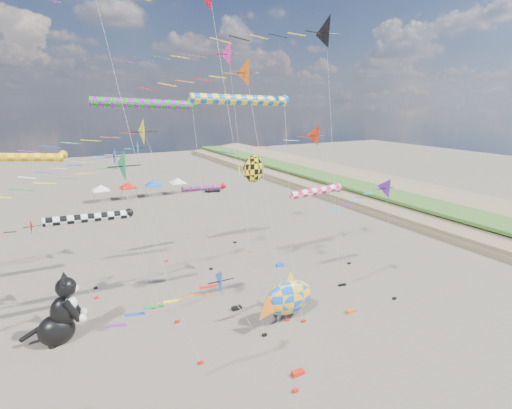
{
  "coord_description": "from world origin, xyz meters",
  "views": [
    {
      "loc": [
        -14.67,
        -18.91,
        18.66
      ],
      "look_at": [
        1.76,
        12.0,
        9.55
      ],
      "focal_mm": 28.0,
      "sensor_mm": 36.0,
      "label": 1
    }
  ],
  "objects": [
    {
      "name": "windsock_1",
      "position": [
        7.6,
        10.45,
        10.45
      ],
      "size": [
        6.97,
        0.75,
        10.89
      ],
      "color": "#EC1049",
      "rests_on": "ground"
    },
    {
      "name": "delta_kite_4",
      "position": [
        -7.36,
        14.95,
        15.96
      ],
      "size": [
        13.23,
        2.48,
        17.48
      ],
      "color": "yellow",
      "rests_on": "ground"
    },
    {
      "name": "windsock_3",
      "position": [
        -11.77,
        15.08,
        9.37
      ],
      "size": [
        8.24,
        0.78,
        9.81
      ],
      "color": "black",
      "rests_on": "ground"
    },
    {
      "name": "angelfish_kite",
      "position": [
        2.7,
        14.63,
        12.22
      ],
      "size": [
        3.74,
        3.02,
        13.64
      ],
      "color": "yellow",
      "rests_on": "ground"
    },
    {
      "name": "delta_kite_11",
      "position": [
        -1.19,
        7.39,
        20.33
      ],
      "size": [
        9.93,
        2.22,
        21.74
      ],
      "color": "#E85B11",
      "rests_on": "ground"
    },
    {
      "name": "fish_inflatable",
      "position": [
        2.53,
        7.55,
        2.15
      ],
      "size": [
        6.28,
        3.19,
        4.52
      ],
      "color": "blue",
      "rests_on": "ground"
    },
    {
      "name": "delta_kite_6",
      "position": [
        -17.35,
        19.58,
        7.79
      ],
      "size": [
        9.86,
        1.57,
        8.99
      ],
      "color": "red",
      "rests_on": "ground"
    },
    {
      "name": "windsock_0",
      "position": [
        -16.58,
        21.81,
        13.81
      ],
      "size": [
        9.36,
        0.79,
        14.27
      ],
      "color": "orange",
      "rests_on": "ground"
    },
    {
      "name": "delta_kite_10",
      "position": [
        2.54,
        23.27,
        23.34
      ],
      "size": [
        14.99,
        2.92,
        25.05
      ],
      "color": "#FF25A1",
      "rests_on": "ground"
    },
    {
      "name": "child_blue",
      "position": [
        2.17,
        9.73,
        0.55
      ],
      "size": [
        0.65,
        0.64,
        1.1
      ],
      "primitive_type": "imported",
      "rotation": [
        0.0,
        0.0,
        0.78
      ],
      "color": "#1E4394",
      "rests_on": "ground"
    },
    {
      "name": "windsock_2",
      "position": [
        2.79,
        27.47,
        8.01
      ],
      "size": [
        7.29,
        0.71,
        8.43
      ],
      "color": "red",
      "rests_on": "ground"
    },
    {
      "name": "kite_bag_1",
      "position": [
        8.01,
        17.84,
        0.15
      ],
      "size": [
        0.9,
        0.44,
        0.3
      ],
      "primitive_type": "cube",
      "color": "blue",
      "rests_on": "ground"
    },
    {
      "name": "delta_kite_8",
      "position": [
        9.7,
        14.6,
        14.94
      ],
      "size": [
        14.7,
        2.34,
        16.44
      ],
      "color": "red",
      "rests_on": "ground"
    },
    {
      "name": "kite_bag_2",
      "position": [
        -0.67,
        11.23,
        0.15
      ],
      "size": [
        0.9,
        0.44,
        0.3
      ],
      "primitive_type": "cube",
      "color": "black",
      "rests_on": "ground"
    },
    {
      "name": "windsock_4",
      "position": [
        -5.26,
        20.74,
        18.36
      ],
      "size": [
        11.34,
        0.97,
        18.89
      ],
      "color": "#188819",
      "rests_on": "ground"
    },
    {
      "name": "delta_kite_3",
      "position": [
        7.66,
        10.54,
        24.0
      ],
      "size": [
        12.59,
        3.03,
        25.73
      ],
      "color": "black",
      "rests_on": "ground"
    },
    {
      "name": "kite_bag_0",
      "position": [
        -0.74,
        1.0,
        0.15
      ],
      "size": [
        0.9,
        0.44,
        0.3
      ],
      "primitive_type": "cube",
      "color": "red",
      "rests_on": "ground"
    },
    {
      "name": "cat_inflatable",
      "position": [
        -15.14,
        13.34,
        2.87
      ],
      "size": [
        4.53,
        2.76,
        5.74
      ],
      "primitive_type": null,
      "rotation": [
        0.0,
        0.0,
        -0.16
      ],
      "color": "black",
      "rests_on": "ground"
    },
    {
      "name": "delta_kite_0",
      "position": [
        10.2,
        5.81,
        11.26
      ],
      "size": [
        8.39,
        1.88,
        12.53
      ],
      "color": "#551C95",
      "rests_on": "ground"
    },
    {
      "name": "windsock_5",
      "position": [
        0.73,
        12.04,
        18.69
      ],
      "size": [
        10.38,
        0.87,
        19.19
      ],
      "color": "blue",
      "rests_on": "ground"
    },
    {
      "name": "tent_row",
      "position": [
        1.5,
        60.0,
        3.15
      ],
      "size": [
        19.2,
        4.2,
        3.8
      ],
      "color": "white",
      "rests_on": "ground"
    },
    {
      "name": "delta_kite_2",
      "position": [
        -6.96,
        -0.35,
        9.01
      ],
      "size": [
        9.72,
        1.66,
        10.24
      ],
      "color": "blue",
      "rests_on": "ground"
    },
    {
      "name": "delta_kite_1",
      "position": [
        -10.18,
        15.36,
        13.86
      ],
      "size": [
        8.9,
        1.81,
        15.15
      ],
      "color": "blue",
      "rests_on": "ground"
    },
    {
      "name": "parked_car",
      "position": [
        15.79,
        58.0,
        0.56
      ],
      "size": [
        3.54,
        2.1,
        1.13
      ],
      "primitive_type": "imported",
      "rotation": [
        0.0,
        0.0,
        1.32
      ],
      "color": "#26262D",
      "rests_on": "ground"
    },
    {
      "name": "person_adult",
      "position": [
        1.68,
        7.54,
        0.78
      ],
      "size": [
        0.66,
        0.54,
        1.57
      ],
      "primitive_type": "imported",
      "rotation": [
        0.0,
        0.0,
        0.33
      ],
      "color": "slate",
      "rests_on": "ground"
    },
    {
      "name": "kite_bag_3",
      "position": [
        8.27,
        5.84,
        0.15
      ],
      "size": [
        0.9,
        0.44,
        0.3
      ],
      "primitive_type": "cube",
      "color": "#F75814",
      "rests_on": "ground"
    },
    {
      "name": "delta_kite_9",
      "position": [
        -6.73,
        25.43,
        13.28
      ],
      "size": [
        9.01,
        1.88,
        14.58
      ],
      "color": "#118ADE",
      "rests_on": "ground"
    },
    {
      "name": "delta_kite_7",
      "position": [
        -11.13,
        5.34,
        14.57
      ],
      "size": [
        10.97,
        2.23,
        15.97
      ],
      "color": "#10803C",
      "rests_on": "ground"
    },
    {
      "name": "ground",
      "position": [
        0.0,
        0.0,
        0.0
      ],
      "size": [
        260.0,
        260.0,
        0.0
      ],
      "primitive_type": "plane",
      "color": "brown",
      "rests_on": "ground"
    },
    {
      "name": "child_green",
      "position": [
        3.63,
        10.47,
        0.55
      ],
      "size": [
        0.6,
        0.5,
        1.11
      ],
      "primitive_type": "imported",
      "rotation": [
        0.0,
        0.0,
        -0.15
      ],
      "color": "#218F3F",
      "rests_on": "ground"
    }
  ]
}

